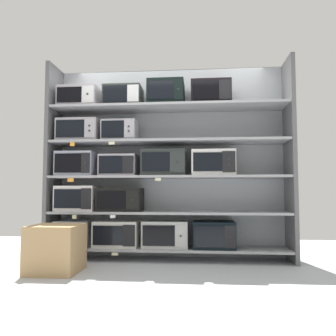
% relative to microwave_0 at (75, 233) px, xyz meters
% --- Properties ---
extents(ground, '(6.96, 6.00, 0.02)m').
position_rel_microwave_0_xyz_m(ground, '(1.20, -1.00, -0.33)').
color(ground, '#B2B7BC').
extents(back_panel, '(3.16, 0.04, 2.51)m').
position_rel_microwave_0_xyz_m(back_panel, '(1.20, 0.26, 0.93)').
color(back_panel, '#9EA3A8').
rests_on(back_panel, ground).
extents(upright_left, '(0.05, 0.48, 2.51)m').
position_rel_microwave_0_xyz_m(upright_left, '(-0.31, 0.00, 0.93)').
color(upright_left, '#5B5B5E').
rests_on(upright_left, ground).
extents(upright_right, '(0.05, 0.48, 2.51)m').
position_rel_microwave_0_xyz_m(upright_right, '(2.71, 0.00, 0.93)').
color(upright_right, '#5B5B5E').
rests_on(upright_right, ground).
extents(shelf_0, '(2.96, 0.48, 0.03)m').
position_rel_microwave_0_xyz_m(shelf_0, '(1.20, 0.00, -0.18)').
color(shelf_0, '#99999E').
rests_on(shelf_0, ground).
extents(microwave_0, '(0.44, 0.42, 0.32)m').
position_rel_microwave_0_xyz_m(microwave_0, '(0.00, 0.00, 0.00)').
color(microwave_0, '#979BA2').
rests_on(microwave_0, shelf_0).
extents(microwave_1, '(0.55, 0.38, 0.32)m').
position_rel_microwave_0_xyz_m(microwave_1, '(0.55, 0.00, -0.00)').
color(microwave_1, silver).
rests_on(microwave_1, shelf_0).
extents(microwave_2, '(0.57, 0.36, 0.33)m').
position_rel_microwave_0_xyz_m(microwave_2, '(1.17, 0.00, 0.00)').
color(microwave_2, beige).
rests_on(microwave_2, shelf_0).
extents(microwave_3, '(0.52, 0.43, 0.33)m').
position_rel_microwave_0_xyz_m(microwave_3, '(1.77, -0.00, 0.00)').
color(microwave_3, black).
rests_on(microwave_3, shelf_0).
extents(price_tag_0, '(0.07, 0.00, 0.05)m').
position_rel_microwave_0_xyz_m(price_tag_0, '(0.03, -0.24, -0.22)').
color(price_tag_0, beige).
extents(price_tag_1, '(0.08, 0.00, 0.03)m').
position_rel_microwave_0_xyz_m(price_tag_1, '(0.59, -0.24, -0.21)').
color(price_tag_1, beige).
extents(shelf_1, '(2.96, 0.48, 0.03)m').
position_rel_microwave_0_xyz_m(shelf_1, '(1.20, 0.00, 0.27)').
color(shelf_1, '#99999E').
extents(microwave_4, '(0.50, 0.40, 0.32)m').
position_rel_microwave_0_xyz_m(microwave_4, '(0.03, 0.00, 0.44)').
color(microwave_4, white).
rests_on(microwave_4, shelf_1).
extents(microwave_5, '(0.55, 0.38, 0.29)m').
position_rel_microwave_0_xyz_m(microwave_5, '(0.59, 0.00, 0.43)').
color(microwave_5, black).
rests_on(microwave_5, shelf_1).
extents(price_tag_2, '(0.05, 0.00, 0.05)m').
position_rel_microwave_0_xyz_m(price_tag_2, '(0.08, -0.24, 0.22)').
color(price_tag_2, beige).
extents(price_tag_3, '(0.07, 0.00, 0.04)m').
position_rel_microwave_0_xyz_m(price_tag_3, '(0.56, -0.24, 0.23)').
color(price_tag_3, white).
extents(shelf_2, '(2.96, 0.48, 0.03)m').
position_rel_microwave_0_xyz_m(shelf_2, '(1.20, 0.00, 0.71)').
color(shelf_2, '#99999E').
extents(microwave_6, '(0.48, 0.42, 0.31)m').
position_rel_microwave_0_xyz_m(microwave_6, '(0.02, -0.00, 0.89)').
color(microwave_6, '#979CAF').
rests_on(microwave_6, shelf_2).
extents(microwave_7, '(0.47, 0.35, 0.27)m').
position_rel_microwave_0_xyz_m(microwave_7, '(0.57, -0.00, 0.87)').
color(microwave_7, '#B8B0BD').
rests_on(microwave_7, shelf_2).
extents(microwave_8, '(0.55, 0.38, 0.33)m').
position_rel_microwave_0_xyz_m(microwave_8, '(1.15, 0.00, 0.89)').
color(microwave_8, '#292F2D').
rests_on(microwave_8, shelf_2).
extents(microwave_9, '(0.53, 0.39, 0.32)m').
position_rel_microwave_0_xyz_m(microwave_9, '(1.77, 0.00, 0.89)').
color(microwave_9, white).
rests_on(microwave_9, shelf_2).
extents(price_tag_4, '(0.08, 0.00, 0.05)m').
position_rel_microwave_0_xyz_m(price_tag_4, '(0.03, -0.24, 0.67)').
color(price_tag_4, orange).
extents(price_tag_5, '(0.07, 0.00, 0.03)m').
position_rel_microwave_0_xyz_m(price_tag_5, '(1.11, -0.24, 0.68)').
color(price_tag_5, beige).
extents(shelf_3, '(2.96, 0.48, 0.03)m').
position_rel_microwave_0_xyz_m(shelf_3, '(1.20, 0.00, 1.16)').
color(shelf_3, '#99999E').
extents(microwave_10, '(0.53, 0.40, 0.29)m').
position_rel_microwave_0_xyz_m(microwave_10, '(0.05, -0.00, 1.32)').
color(microwave_10, '#A39CA3').
rests_on(microwave_10, shelf_3).
extents(microwave_11, '(0.44, 0.36, 0.27)m').
position_rel_microwave_0_xyz_m(microwave_11, '(0.58, -0.00, 1.31)').
color(microwave_11, '#A2A0A7').
rests_on(microwave_11, shelf_3).
extents(price_tag_6, '(0.06, 0.00, 0.05)m').
position_rel_microwave_0_xyz_m(price_tag_6, '(0.04, -0.24, 1.12)').
color(price_tag_6, orange).
extents(price_tag_7, '(0.07, 0.00, 0.04)m').
position_rel_microwave_0_xyz_m(price_tag_7, '(0.53, -0.24, 1.12)').
color(price_tag_7, beige).
extents(shelf_4, '(2.96, 0.48, 0.03)m').
position_rel_microwave_0_xyz_m(shelf_4, '(1.20, 0.00, 1.61)').
color(shelf_4, '#99999E').
extents(microwave_12, '(0.51, 0.38, 0.27)m').
position_rel_microwave_0_xyz_m(microwave_12, '(0.04, 0.00, 1.76)').
color(microwave_12, '#A19AA3').
rests_on(microwave_12, shelf_4).
extents(microwave_13, '(0.48, 0.36, 0.27)m').
position_rel_microwave_0_xyz_m(microwave_13, '(0.62, -0.00, 1.76)').
color(microwave_13, '#292F2B').
rests_on(microwave_13, shelf_4).
extents(microwave_14, '(0.46, 0.42, 0.32)m').
position_rel_microwave_0_xyz_m(microwave_14, '(1.18, 0.00, 1.78)').
color(microwave_14, black).
rests_on(microwave_14, shelf_4).
extents(microwave_15, '(0.50, 0.38, 0.30)m').
position_rel_microwave_0_xyz_m(microwave_15, '(1.75, -0.00, 1.77)').
color(microwave_15, black).
rests_on(microwave_15, shelf_4).
extents(shipping_carton, '(0.51, 0.51, 0.50)m').
position_rel_microwave_0_xyz_m(shipping_carton, '(0.08, -0.76, -0.07)').
color(shipping_carton, tan).
rests_on(shipping_carton, ground).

